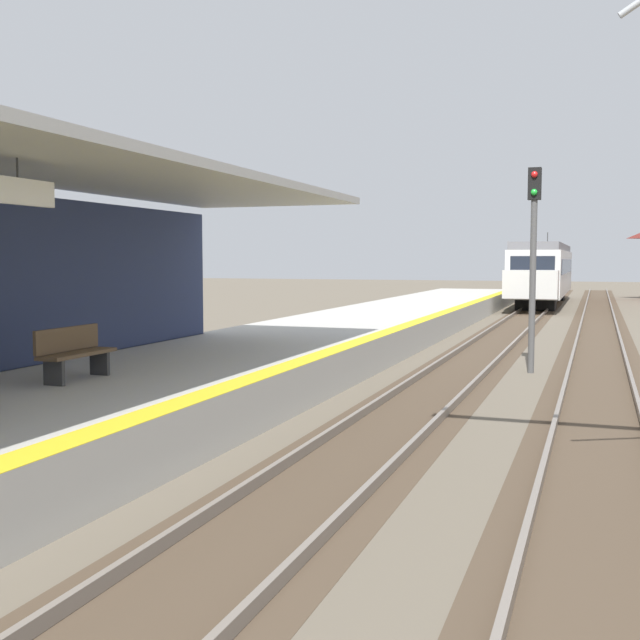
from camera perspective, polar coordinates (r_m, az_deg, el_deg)
The scene contains 6 objects.
station_platform at distance 15.59m, azimuth -10.21°, elevation -4.64°, with size 5.00×80.00×0.91m.
track_pair_nearest_platform at distance 17.87m, azimuth 8.83°, elevation -4.76°, with size 2.34×120.00×0.16m.
track_pair_middle at distance 17.56m, azimuth 19.84°, elevation -5.14°, with size 2.34×120.00×0.16m.
approaching_train at distance 51.72m, azimuth 16.09°, elevation 3.50°, with size 2.93×19.60×4.76m.
rail_signal_post at distance 20.38m, azimuth 15.43°, elevation 5.14°, with size 0.32×0.34×5.20m.
platform_bench at distance 13.50m, azimuth -17.66°, elevation -2.23°, with size 0.45×1.60×0.88m.
Camera 1 is at (5.21, 2.67, 2.90)m, focal length 43.48 mm.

